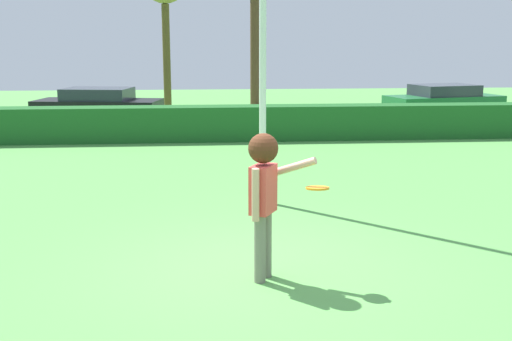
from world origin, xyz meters
The scene contains 6 objects.
ground_plane centered at (0.00, 0.00, 0.00)m, with size 60.00×60.00×0.00m, color #559D49.
person centered at (0.04, -0.27, 1.16)m, with size 0.83×0.51×1.80m.
frisbee centered at (0.66, -0.39, 1.16)m, with size 0.28×0.28×0.04m.
hedge_row centered at (0.00, 10.76, 0.50)m, with size 23.41×0.90×0.99m, color #1D5822.
parked_car_black centered at (-4.21, 14.62, 0.69)m, with size 4.44×2.42×1.25m.
parked_car_green centered at (8.20, 15.23, 0.69)m, with size 4.48×2.63×1.25m.
Camera 1 is at (-0.68, -7.60, 2.87)m, focal length 44.83 mm.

